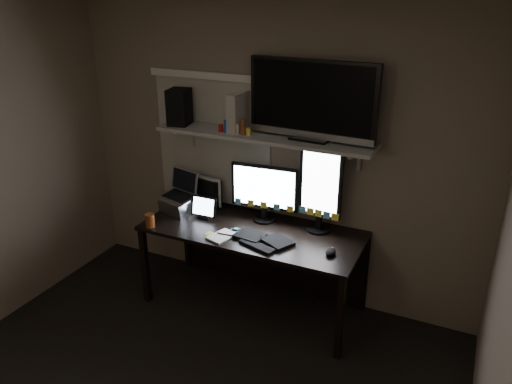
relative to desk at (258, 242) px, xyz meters
The scene contains 20 objects.
ceiling 2.49m from the desk, 90.00° to the right, with size 3.60×3.60×0.00m, color silver.
back_wall 0.74m from the desk, 90.00° to the left, with size 3.60×3.60×0.00m, color #7C6B58.
right_wall 2.47m from the desk, 40.70° to the right, with size 3.60×3.60×0.00m, color #7C6B58.
window_blinds 0.96m from the desk, 156.69° to the left, with size 1.10×0.02×1.10m, color beige.
desk is the anchor object (origin of this frame).
wall_shelf 0.91m from the desk, 90.00° to the left, with size 1.80×0.35×0.03m, color #9FA09B.
monitor_landscape 0.44m from the desk, 75.28° to the left, with size 0.58×0.06×0.50m, color black.
monitor_portrait 0.73m from the desk, 10.86° to the left, with size 0.35×0.07×0.71m, color black.
keyboard 0.36m from the desk, 57.75° to the right, with size 0.47×0.18×0.03m, color black.
mouse 0.77m from the desk, 19.30° to the right, with size 0.07×0.12×0.04m, color black.
notepad 0.42m from the desk, 115.14° to the right, with size 0.16×0.22×0.01m, color white.
tablet 0.55m from the desk, 167.17° to the right, with size 0.23×0.10×0.20m, color black.
file_sorter 0.64m from the desk, 166.79° to the left, with size 0.22×0.10×0.28m, color black.
laptop 0.82m from the desk, behind, with size 0.32×0.26×0.35m, color #A4A4A9.
cup 0.93m from the desk, 151.06° to the right, with size 0.08×0.08×0.11m, color brown.
sticky_notes 0.35m from the desk, 126.50° to the right, with size 0.29×0.21×0.00m, color yellow, non-canonical shape.
tv 1.29m from the desk, 14.84° to the left, with size 1.00×0.18×0.60m, color black.
game_console 1.11m from the desk, 156.64° to the left, with size 0.08×0.26×0.31m, color silver.
speaker 1.32m from the desk, behind, with size 0.16×0.20×0.30m, color black.
bottles 1.02m from the desk, behind, with size 0.22×0.05×0.14m, color #A50F0C, non-canonical shape.
Camera 1 is at (1.57, -1.86, 2.57)m, focal length 35.00 mm.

